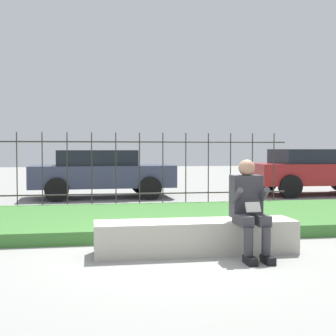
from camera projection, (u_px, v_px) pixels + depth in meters
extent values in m
plane|color=gray|center=(178.00, 254.00, 6.07)|extent=(60.00, 60.00, 0.00)
cube|color=#B7B2A3|center=(196.00, 237.00, 6.10)|extent=(2.63, 0.59, 0.43)
cube|color=gray|center=(196.00, 250.00, 6.11)|extent=(2.52, 0.55, 0.08)
cube|color=black|center=(250.00, 260.00, 5.50)|extent=(0.11, 0.26, 0.09)
cylinder|color=#38383D|center=(249.00, 242.00, 5.55)|extent=(0.11, 0.11, 0.34)
cube|color=#38383D|center=(243.00, 220.00, 5.75)|extent=(0.15, 0.42, 0.13)
cube|color=black|center=(268.00, 260.00, 5.54)|extent=(0.11, 0.26, 0.09)
cylinder|color=#38383D|center=(266.00, 241.00, 5.59)|extent=(0.11, 0.11, 0.34)
cube|color=#38383D|center=(260.00, 219.00, 5.79)|extent=(0.15, 0.42, 0.13)
cube|color=#333338|center=(246.00, 196.00, 5.96)|extent=(0.38, 0.24, 0.54)
sphere|color=tan|center=(247.00, 168.00, 5.93)|extent=(0.21, 0.21, 0.21)
cylinder|color=#333338|center=(237.00, 196.00, 5.78)|extent=(0.08, 0.29, 0.24)
cylinder|color=#333338|center=(263.00, 196.00, 5.83)|extent=(0.08, 0.29, 0.24)
cube|color=beige|center=(253.00, 207.00, 5.71)|extent=(0.18, 0.09, 0.13)
cube|color=#3D7533|center=(153.00, 219.00, 8.41)|extent=(8.94, 3.37, 0.19)
cylinder|color=#332D28|center=(140.00, 194.00, 10.59)|extent=(6.94, 0.03, 0.03)
cylinder|color=#332D28|center=(140.00, 142.00, 10.54)|extent=(6.94, 0.03, 0.03)
cylinder|color=#332D28|center=(17.00, 172.00, 10.12)|extent=(0.02, 0.02, 1.73)
cylinder|color=#332D28|center=(42.00, 172.00, 10.21)|extent=(0.02, 0.02, 1.73)
cylinder|color=#332D28|center=(67.00, 171.00, 10.30)|extent=(0.02, 0.02, 1.73)
cylinder|color=#332D28|center=(92.00, 171.00, 10.39)|extent=(0.02, 0.02, 1.73)
cylinder|color=#332D28|center=(116.00, 171.00, 10.48)|extent=(0.02, 0.02, 1.73)
cylinder|color=#332D28|center=(140.00, 171.00, 10.57)|extent=(0.02, 0.02, 1.73)
cylinder|color=#332D28|center=(163.00, 171.00, 10.66)|extent=(0.02, 0.02, 1.73)
cylinder|color=#332D28|center=(186.00, 170.00, 10.75)|extent=(0.02, 0.02, 1.73)
cylinder|color=#332D28|center=(208.00, 170.00, 10.83)|extent=(0.02, 0.02, 1.73)
cylinder|color=#332D28|center=(230.00, 170.00, 10.92)|extent=(0.02, 0.02, 1.73)
cylinder|color=#332D28|center=(252.00, 170.00, 11.01)|extent=(0.02, 0.02, 1.73)
cylinder|color=#332D28|center=(274.00, 170.00, 11.10)|extent=(0.02, 0.02, 1.73)
cube|color=maroon|center=(317.00, 173.00, 13.92)|extent=(4.04, 1.85, 0.61)
cube|color=black|center=(313.00, 156.00, 13.88)|extent=(2.23, 1.62, 0.42)
cylinder|color=black|center=(290.00, 187.00, 12.85)|extent=(0.65, 0.20, 0.65)
cylinder|color=black|center=(266.00, 182.00, 14.62)|extent=(0.65, 0.20, 0.65)
cube|color=#383D56|center=(102.00, 176.00, 13.02)|extent=(3.96, 1.79, 0.60)
cube|color=black|center=(97.00, 158.00, 12.97)|extent=(2.19, 1.54, 0.42)
cylinder|color=black|center=(150.00, 188.00, 12.46)|extent=(0.62, 0.22, 0.62)
cylinder|color=black|center=(141.00, 184.00, 14.07)|extent=(0.62, 0.22, 0.62)
cylinder|color=black|center=(57.00, 190.00, 11.99)|extent=(0.62, 0.22, 0.62)
cylinder|color=black|center=(59.00, 185.00, 13.60)|extent=(0.62, 0.22, 0.62)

